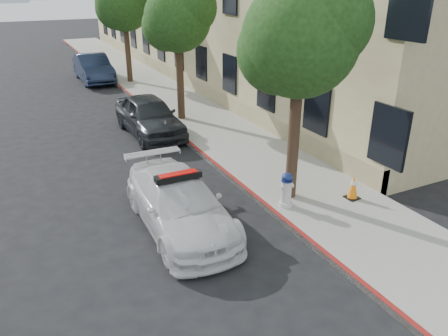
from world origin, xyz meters
TOP-DOWN VIEW (x-y plane):
  - ground at (0.00, 0.00)m, footprint 120.00×120.00m
  - sidewalk at (3.60, 10.00)m, footprint 3.20×50.00m
  - curb_strip at (2.06, 10.00)m, footprint 0.12×50.00m
  - tree_near at (2.93, -2.01)m, footprint 2.92×2.82m
  - tree_mid at (2.93, 5.99)m, footprint 2.77×2.64m
  - tree_far at (2.93, 13.99)m, footprint 3.10×3.00m
  - police_car at (-0.27, -1.97)m, footprint 1.89×4.46m
  - parked_car_mid at (1.20, 5.00)m, footprint 1.88×4.39m
  - parked_car_far at (1.20, 15.59)m, footprint 1.65×4.68m
  - fire_hydrant at (2.46, -2.44)m, footprint 0.38×0.35m
  - traffic_cone at (4.30, -2.88)m, footprint 0.35×0.35m

SIDE VIEW (x-z plane):
  - ground at x=0.00m, z-range 0.00..0.00m
  - sidewalk at x=3.60m, z-range 0.00..0.15m
  - curb_strip at x=2.06m, z-range 0.00..0.15m
  - traffic_cone at x=4.30m, z-range 0.15..0.80m
  - fire_hydrant at x=2.46m, z-range 0.14..1.06m
  - police_car at x=-0.27m, z-range -0.07..1.36m
  - parked_car_mid at x=1.20m, z-range 0.00..1.48m
  - parked_car_far at x=1.20m, z-range 0.00..1.54m
  - tree_mid at x=2.93m, z-range 1.45..6.88m
  - tree_near at x=2.93m, z-range 1.46..7.08m
  - tree_far at x=2.93m, z-range 1.48..7.29m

